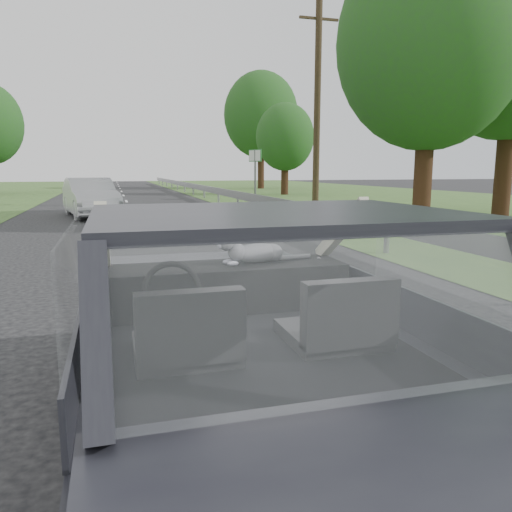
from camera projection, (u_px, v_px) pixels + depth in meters
ground at (252, 452)px, 2.92m from camera, size 140.00×140.00×0.00m
subject_car at (252, 333)px, 2.79m from camera, size 1.80×4.00×1.45m
dashboard at (227, 286)px, 3.36m from camera, size 1.58×0.45×0.30m
driver_seat at (187, 328)px, 2.38m from camera, size 0.50×0.72×0.42m
passenger_seat at (340, 315)px, 2.60m from camera, size 0.50×0.72×0.42m
steering_wheel at (172, 290)px, 2.96m from camera, size 0.36×0.36×0.04m
cat at (257, 252)px, 3.40m from camera, size 0.53×0.27×0.23m
guardrail at (305, 209)px, 13.46m from camera, size 0.05×90.00×0.32m
other_car at (91, 197)px, 17.25m from camera, size 2.36×4.32×1.34m
highway_sign at (255, 175)px, 26.87m from camera, size 0.49×1.04×2.68m
utility_pole at (317, 105)px, 21.14m from camera, size 0.36×0.36×8.62m
tree_0 at (428, 85)px, 14.07m from camera, size 5.84×5.84×7.93m
tree_1 at (512, 72)px, 15.85m from camera, size 6.95×6.95×9.39m
tree_2 at (285, 150)px, 32.09m from camera, size 4.76×4.76×5.66m
tree_3 at (261, 132)px, 42.01m from camera, size 7.12×7.12×9.44m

